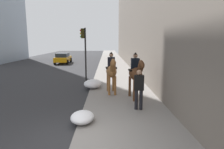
{
  "coord_description": "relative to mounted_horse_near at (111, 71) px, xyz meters",
  "views": [
    {
      "loc": [
        -5.16,
        -1.03,
        2.95
      ],
      "look_at": [
        4.0,
        -1.28,
        1.4
      ],
      "focal_mm": 30.95,
      "sensor_mm": 36.0,
      "label": 1
    }
  ],
  "objects": [
    {
      "name": "mounted_horse_near",
      "position": [
        0.0,
        0.0,
        0.0
      ],
      "size": [
        2.15,
        0.67,
        2.29
      ],
      "rotation": [
        0.0,
        0.0,
        3.22
      ],
      "color": "brown",
      "rests_on": "sidewalk_slab"
    },
    {
      "name": "traffic_light_near_curb",
      "position": [
        3.94,
        1.91,
        1.26
      ],
      "size": [
        0.2,
        0.44,
        3.96
      ],
      "color": "black",
      "rests_on": "ground"
    },
    {
      "name": "sidewalk_slab",
      "position": [
        -5.3,
        -0.54,
        -1.33
      ],
      "size": [
        120.0,
        3.66,
        0.12
      ],
      "primitive_type": "cube",
      "color": "gray",
      "rests_on": "ground"
    },
    {
      "name": "mounted_horse_far",
      "position": [
        -1.11,
        -1.17,
        0.03
      ],
      "size": [
        2.15,
        0.75,
        2.33
      ],
      "rotation": [
        0.0,
        0.0,
        3.27
      ],
      "color": "#4C2B16",
      "rests_on": "sidewalk_slab"
    },
    {
      "name": "snow_pile_far",
      "position": [
        1.37,
        1.14,
        -1.02
      ],
      "size": [
        1.45,
        1.11,
        0.5
      ],
      "primitive_type": "ellipsoid",
      "color": "white",
      "rests_on": "sidewalk_slab"
    },
    {
      "name": "snow_pile_near",
      "position": [
        -3.92,
        1.14,
        -1.09
      ],
      "size": [
        1.08,
        0.83,
        0.37
      ],
      "primitive_type": "ellipsoid",
      "color": "white",
      "rests_on": "sidewalk_slab"
    },
    {
      "name": "car_mid_lane",
      "position": [
        16.42,
        6.31,
        -0.63
      ],
      "size": [
        4.5,
        1.99,
        1.44
      ],
      "rotation": [
        0.0,
        0.0,
        0.03
      ],
      "color": "orange",
      "rests_on": "ground"
    },
    {
      "name": "pedestrian_greeting",
      "position": [
        -2.66,
        -1.08,
        -0.3
      ],
      "size": [
        0.3,
        0.43,
        1.7
      ],
      "rotation": [
        0.0,
        0.0,
        -0.11
      ],
      "color": "black",
      "rests_on": "sidewalk_slab"
    }
  ]
}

